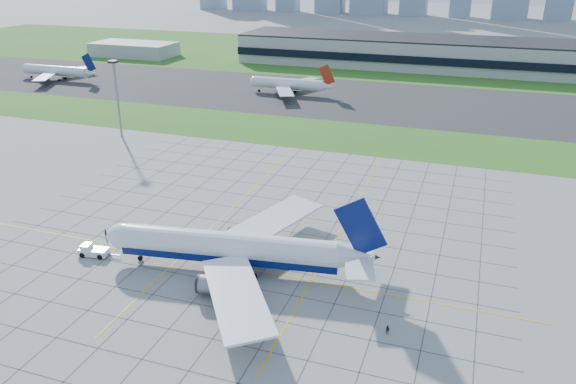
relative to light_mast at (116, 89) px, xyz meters
The scene contains 14 objects.
ground 96.89m from the light_mast, 42.88° to the right, with size 1400.00×1400.00×0.00m, color gray.
grass_median 76.07m from the light_mast, 19.65° to the left, with size 700.00×35.00×0.04m, color #32641C.
asphalt_taxiway 107.52m from the light_mast, 48.81° to the left, with size 700.00×75.00×0.04m, color #383838.
grass_far 203.13m from the light_mast, 69.78° to the left, with size 700.00×145.00×0.04m, color #32641C.
apron_markings 90.15m from the light_mast, 37.43° to the right, with size 120.00×130.00×0.03m.
terminal 198.37m from the light_mast, 56.29° to the left, with size 260.00×43.00×15.80m.
service_block 171.09m from the light_mast, 121.83° to the left, with size 50.00×25.00×8.00m, color #B7B7B2.
light_mast is the anchor object (origin of this frame).
airliner 99.84m from the light_mast, 43.41° to the right, with size 55.39×55.74×17.50m.
pushback_tug 85.28m from the light_mast, 59.50° to the right, with size 8.70×3.71×2.39m.
crew_near 77.67m from the light_mast, 58.09° to the right, with size 0.70×0.46×1.93m, color black.
crew_far 131.50m from the light_mast, 36.97° to the right, with size 0.78×0.61×1.61m, color black.
distant_jet_0 111.08m from the light_mast, 140.38° to the left, with size 41.79×42.66×14.08m.
distant_jet_1 86.61m from the light_mast, 67.22° to the left, with size 37.15×42.66×14.08m.
Camera 1 is at (43.67, -89.80, 56.86)m, focal length 35.00 mm.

